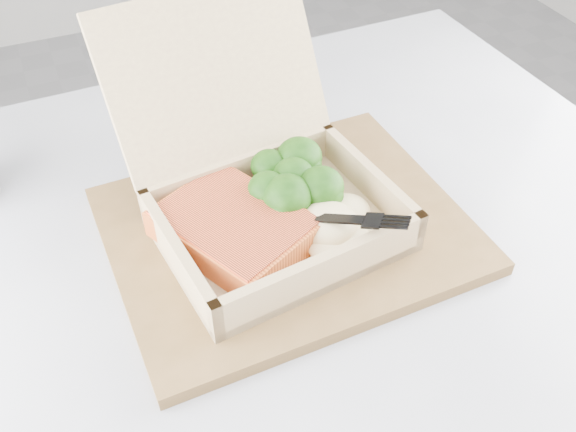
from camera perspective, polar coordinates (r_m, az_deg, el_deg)
name	(u,v)px	position (r m, az deg, el deg)	size (l,w,h in m)	color
cafe_table	(316,384)	(0.78, 2.54, -14.69)	(0.88, 0.88, 0.75)	black
serving_tray	(287,230)	(0.65, -0.11, -1.21)	(0.35, 0.28, 0.01)	brown
takeout_container	(258,174)	(0.63, -2.72, 3.71)	(0.25, 0.28, 0.19)	tan
salmon_fillet	(235,228)	(0.61, -4.78, -1.07)	(0.11, 0.14, 0.03)	orange
broccoli_pile	(293,182)	(0.65, 0.48, 3.01)	(0.11, 0.11, 0.04)	#2A6616
mashed_potatoes	(328,224)	(0.61, 3.61, -0.71)	(0.09, 0.08, 0.03)	#F7E2A0
plastic_fork	(293,213)	(0.60, 0.42, 0.31)	(0.12, 0.11, 0.03)	black
receipt	(234,141)	(0.78, -4.85, 6.66)	(0.08, 0.15, 0.00)	silver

